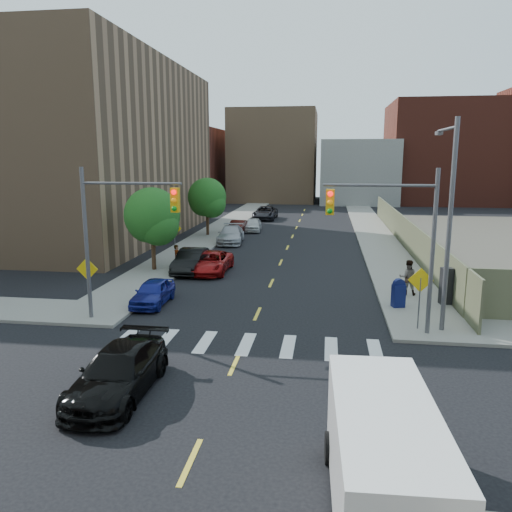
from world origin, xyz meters
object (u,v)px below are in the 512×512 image
(parked_car_white, at_px, (253,225))
(mailbox, at_px, (399,293))
(parked_car_grey, at_px, (265,213))
(black_sedan, at_px, (119,372))
(parked_car_black, at_px, (192,261))
(pedestrian_east, at_px, (408,277))
(payphone, at_px, (446,286))
(parked_car_red, at_px, (211,262))
(parked_car_blue, at_px, (153,292))
(cargo_van, at_px, (383,454))
(pedestrian_west, at_px, (177,257))
(parked_car_silver, at_px, (231,235))
(parked_car_maroon, at_px, (238,227))

(parked_car_white, relative_size, mailbox, 2.79)
(parked_car_grey, height_order, mailbox, mailbox)
(black_sedan, bearing_deg, parked_car_black, 97.62)
(parked_car_black, relative_size, pedestrian_east, 2.44)
(payphone, bearing_deg, parked_car_red, 147.55)
(parked_car_white, distance_m, mailbox, 27.43)
(parked_car_black, distance_m, mailbox, 13.90)
(parked_car_black, xyz_separation_m, parked_car_red, (1.30, 0.05, -0.09))
(parked_car_blue, xyz_separation_m, parked_car_grey, (1.30, 35.93, 0.14))
(cargo_van, bearing_deg, parked_car_red, 109.91)
(parked_car_blue, xyz_separation_m, parked_car_red, (1.30, 7.43, 0.03))
(parked_car_red, distance_m, pedestrian_west, 2.26)
(parked_car_silver, relative_size, parked_car_maroon, 1.34)
(payphone, xyz_separation_m, pedestrian_east, (-1.63, 1.49, 0.02))
(parked_car_black, bearing_deg, parked_car_white, 86.65)
(mailbox, relative_size, pedestrian_east, 0.75)
(payphone, bearing_deg, parked_car_maroon, 113.67)
(parked_car_black, relative_size, parked_car_white, 1.16)
(parked_car_grey, relative_size, payphone, 3.03)
(parked_car_blue, relative_size, mailbox, 2.66)
(parked_car_silver, xyz_separation_m, cargo_van, (9.57, -32.53, 0.54))
(parked_car_grey, bearing_deg, parked_car_blue, -91.47)
(payphone, bearing_deg, pedestrian_west, 151.02)
(parked_car_maroon, height_order, payphone, payphone)
(parked_car_black, xyz_separation_m, parked_car_silver, (0.42, 11.33, -0.01))
(mailbox, distance_m, pedestrian_west, 14.70)
(parked_car_silver, bearing_deg, parked_car_maroon, 89.42)
(parked_car_red, bearing_deg, parked_car_grey, 90.28)
(pedestrian_east, bearing_deg, parked_car_red, -17.48)
(parked_car_white, xyz_separation_m, mailbox, (10.99, -25.13, 0.16))
(parked_car_silver, xyz_separation_m, mailbox, (11.86, -17.84, 0.09))
(parked_car_blue, bearing_deg, parked_car_silver, 87.96)
(parked_car_maroon, bearing_deg, parked_car_blue, -85.77)
(parked_car_maroon, bearing_deg, parked_car_white, 56.82)
(parked_car_blue, bearing_deg, parked_car_red, 79.33)
(parked_car_white, height_order, payphone, payphone)
(parked_car_maroon, height_order, parked_car_grey, parked_car_grey)
(payphone, distance_m, pedestrian_east, 2.21)
(parked_car_silver, xyz_separation_m, black_sedan, (1.88, -28.32, -0.01))
(parked_car_black, distance_m, parked_car_white, 18.67)
(parked_car_white, bearing_deg, parked_car_black, -97.63)
(pedestrian_east, bearing_deg, parked_car_silver, -48.58)
(parked_car_white, bearing_deg, parked_car_silver, -100.48)
(black_sedan, relative_size, pedestrian_west, 3.08)
(parked_car_black, distance_m, pedestrian_west, 0.97)
(parked_car_white, distance_m, pedestrian_west, 18.85)
(cargo_van, height_order, pedestrian_east, cargo_van)
(parked_car_white, height_order, cargo_van, cargo_van)
(parked_car_blue, height_order, parked_car_red, parked_car_red)
(parked_car_grey, bearing_deg, cargo_van, -79.49)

